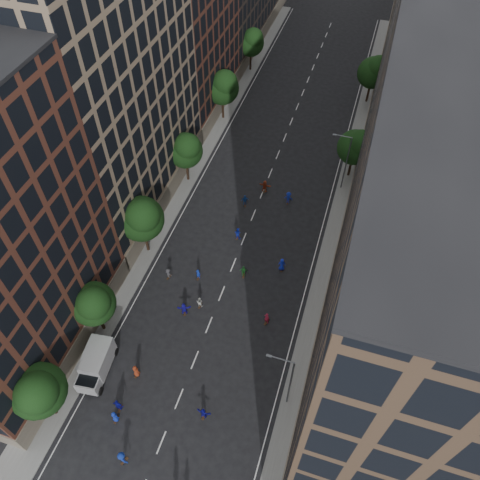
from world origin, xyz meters
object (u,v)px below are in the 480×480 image
at_px(skater_0, 115,417).
at_px(streetlamp_far, 345,160).
at_px(streetlamp_near, 288,380).
at_px(cargo_van, 96,364).

bearing_deg(skater_0, streetlamp_far, -113.59).
relative_size(streetlamp_near, streetlamp_far, 1.00).
bearing_deg(streetlamp_near, cargo_van, -172.27).
distance_m(streetlamp_far, skater_0, 42.97).
height_order(streetlamp_near, skater_0, streetlamp_near).
distance_m(streetlamp_far, cargo_van, 40.90).
bearing_deg(streetlamp_far, streetlamp_near, -90.00).
bearing_deg(cargo_van, skater_0, -51.53).
height_order(streetlamp_far, cargo_van, streetlamp_far).
bearing_deg(streetlamp_far, skater_0, -111.26).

